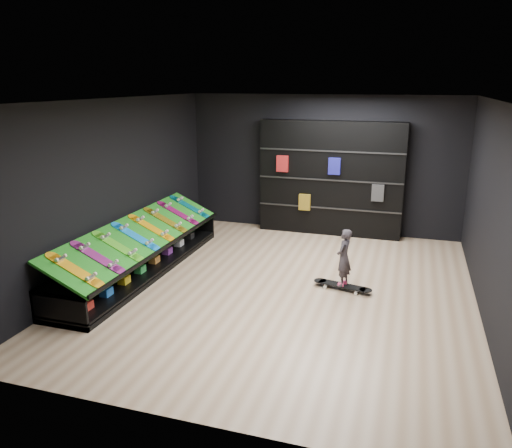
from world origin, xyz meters
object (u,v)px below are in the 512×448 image
(back_shelving, at_px, (331,179))
(child, at_px, (343,268))
(display_rack, at_px, (142,258))
(floor_skateboard, at_px, (342,287))

(back_shelving, distance_m, child, 3.28)
(display_rack, relative_size, back_shelving, 1.46)
(child, bearing_deg, floor_skateboard, 180.00)
(display_rack, distance_m, floor_skateboard, 3.52)
(display_rack, height_order, back_shelving, back_shelving)
(floor_skateboard, relative_size, child, 1.74)
(back_shelving, height_order, child, back_shelving)
(display_rack, bearing_deg, child, 3.92)
(back_shelving, bearing_deg, display_rack, -129.84)
(back_shelving, height_order, floor_skateboard, back_shelving)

